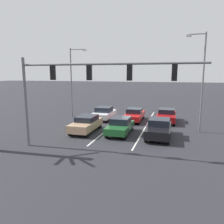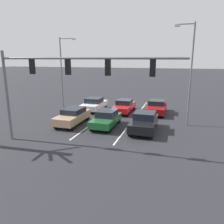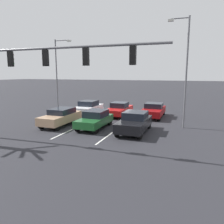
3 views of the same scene
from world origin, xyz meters
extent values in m
plane|color=#28282D|center=(0.00, 0.00, 0.00)|extent=(240.00, 240.00, 0.00)
cube|color=silver|center=(-1.68, 1.97, 0.01)|extent=(0.12, 15.94, 0.01)
cube|color=silver|center=(1.68, 1.97, 0.01)|extent=(0.12, 15.94, 0.01)
cube|color=black|center=(-3.22, 6.19, 0.67)|extent=(1.93, 4.37, 0.68)
cube|color=black|center=(-3.22, 5.92, 1.29)|extent=(1.69, 1.82, 0.55)
cube|color=red|center=(-3.89, 4.04, 0.84)|extent=(0.24, 0.06, 0.12)
cube|color=red|center=(-2.55, 4.04, 0.84)|extent=(0.24, 0.06, 0.12)
cylinder|color=black|center=(-4.05, 7.79, 0.33)|extent=(0.22, 0.67, 0.67)
cylinder|color=black|center=(-2.39, 7.79, 0.33)|extent=(0.22, 0.67, 0.67)
cylinder|color=black|center=(-4.05, 4.58, 0.33)|extent=(0.22, 0.67, 0.67)
cylinder|color=black|center=(-2.39, 4.58, 0.33)|extent=(0.22, 0.67, 0.67)
cube|color=#1E5928|center=(0.16, 6.03, 0.62)|extent=(1.80, 4.08, 0.57)
cube|color=black|center=(0.16, 5.74, 1.18)|extent=(1.58, 1.96, 0.55)
cube|color=red|center=(-0.47, 4.03, 0.76)|extent=(0.24, 0.06, 0.12)
cube|color=red|center=(0.79, 4.03, 0.76)|extent=(0.24, 0.06, 0.12)
cylinder|color=black|center=(-0.61, 7.49, 0.33)|extent=(0.22, 0.66, 0.66)
cylinder|color=black|center=(0.93, 7.49, 0.33)|extent=(0.22, 0.66, 0.66)
cylinder|color=black|center=(-0.61, 4.57, 0.33)|extent=(0.22, 0.66, 0.66)
cylinder|color=black|center=(0.93, 4.57, 0.33)|extent=(0.22, 0.66, 0.66)
cube|color=tan|center=(3.34, 6.17, 0.66)|extent=(1.80, 4.34, 0.67)
cube|color=black|center=(3.34, 5.91, 1.23)|extent=(1.58, 2.16, 0.47)
cube|color=red|center=(2.71, 4.04, 0.82)|extent=(0.24, 0.06, 0.12)
cube|color=red|center=(3.97, 4.04, 0.82)|extent=(0.24, 0.06, 0.12)
cylinder|color=black|center=(2.57, 7.77, 0.32)|extent=(0.22, 0.65, 0.65)
cylinder|color=black|center=(4.11, 7.77, 0.32)|extent=(0.22, 0.65, 0.65)
cylinder|color=black|center=(2.57, 4.58, 0.32)|extent=(0.22, 0.65, 0.65)
cylinder|color=black|center=(4.11, 4.58, 0.32)|extent=(0.22, 0.65, 0.65)
cube|color=red|center=(-0.06, 0.29, 0.62)|extent=(1.80, 4.59, 0.56)
cube|color=black|center=(-0.06, 0.20, 1.17)|extent=(1.59, 1.76, 0.53)
cube|color=red|center=(-0.69, -1.97, 0.76)|extent=(0.24, 0.06, 0.12)
cube|color=red|center=(0.57, -1.97, 0.76)|extent=(0.24, 0.06, 0.12)
cylinder|color=black|center=(-0.83, 1.99, 0.34)|extent=(0.22, 0.67, 0.67)
cylinder|color=black|center=(0.71, 1.99, 0.34)|extent=(0.22, 0.67, 0.67)
cylinder|color=black|center=(-0.83, -1.42, 0.34)|extent=(0.22, 0.67, 0.67)
cylinder|color=black|center=(0.71, -1.42, 0.34)|extent=(0.22, 0.67, 0.67)
cube|color=silver|center=(3.51, 0.40, 0.62)|extent=(1.94, 4.19, 0.59)
cube|color=black|center=(3.51, 0.36, 1.19)|extent=(1.71, 1.88, 0.56)
cube|color=red|center=(2.83, -1.65, 0.77)|extent=(0.24, 0.06, 0.12)
cube|color=red|center=(4.18, -1.65, 0.77)|extent=(0.24, 0.06, 0.12)
cylinder|color=black|center=(2.67, 1.92, 0.33)|extent=(0.22, 0.65, 0.65)
cylinder|color=black|center=(4.34, 1.92, 0.33)|extent=(0.22, 0.65, 0.65)
cylinder|color=black|center=(2.67, -1.11, 0.33)|extent=(0.22, 0.65, 0.65)
cylinder|color=black|center=(4.34, -1.11, 0.33)|extent=(0.22, 0.65, 0.65)
cube|color=maroon|center=(-3.59, -0.15, 0.63)|extent=(1.94, 4.48, 0.62)
cube|color=black|center=(-3.59, -0.43, 1.19)|extent=(1.71, 1.83, 0.50)
cube|color=red|center=(-4.27, -2.35, 0.79)|extent=(0.24, 0.06, 0.12)
cube|color=red|center=(-2.91, -2.35, 0.79)|extent=(0.24, 0.06, 0.12)
cylinder|color=black|center=(-4.43, 1.51, 0.32)|extent=(0.22, 0.65, 0.65)
cylinder|color=black|center=(-2.74, 1.51, 0.32)|extent=(0.22, 0.65, 0.65)
cylinder|color=black|center=(-4.43, -1.81, 0.32)|extent=(0.22, 0.65, 0.65)
cylinder|color=black|center=(-2.74, -1.81, 0.32)|extent=(0.22, 0.65, 0.65)
cylinder|color=slate|center=(5.96, 10.94, 3.20)|extent=(0.20, 0.20, 6.41)
cylinder|color=slate|center=(-0.12, 10.94, 5.89)|extent=(12.17, 0.14, 0.14)
cube|color=black|center=(-4.29, 10.94, 5.34)|extent=(0.32, 0.22, 0.95)
sphere|color=#4C0C0C|center=(-4.29, 10.78, 5.63)|extent=(0.20, 0.20, 0.20)
sphere|color=#4C420C|center=(-4.29, 10.78, 5.34)|extent=(0.20, 0.20, 0.20)
sphere|color=#19D83F|center=(-4.29, 10.78, 5.06)|extent=(0.20, 0.20, 0.20)
cube|color=black|center=(-1.65, 10.94, 5.34)|extent=(0.32, 0.22, 0.95)
sphere|color=#4C0C0C|center=(-1.65, 10.78, 5.63)|extent=(0.20, 0.20, 0.20)
sphere|color=#4C420C|center=(-1.65, 10.78, 5.34)|extent=(0.20, 0.20, 0.20)
sphere|color=#19D83F|center=(-1.65, 10.78, 5.06)|extent=(0.20, 0.20, 0.20)
cube|color=black|center=(1.00, 10.94, 5.34)|extent=(0.32, 0.22, 0.95)
sphere|color=#4C0C0C|center=(1.00, 10.78, 5.63)|extent=(0.20, 0.20, 0.20)
sphere|color=#4C420C|center=(1.00, 10.78, 5.34)|extent=(0.20, 0.20, 0.20)
sphere|color=#19D83F|center=(1.00, 10.78, 5.06)|extent=(0.20, 0.20, 0.20)
cube|color=black|center=(3.64, 10.94, 5.34)|extent=(0.32, 0.22, 0.95)
sphere|color=#4C0C0C|center=(3.64, 10.78, 5.63)|extent=(0.20, 0.20, 0.20)
sphere|color=#4C420C|center=(3.64, 10.78, 5.34)|extent=(0.20, 0.20, 0.20)
sphere|color=#19D83F|center=(3.64, 10.78, 5.06)|extent=(0.20, 0.20, 0.20)
cylinder|color=slate|center=(7.84, -0.14, 4.13)|extent=(0.14, 0.14, 8.26)
cylinder|color=slate|center=(6.93, -0.14, 8.11)|extent=(1.81, 0.09, 0.09)
cube|color=beige|center=(6.02, -0.14, 8.01)|extent=(0.44, 0.24, 0.16)
cylinder|color=slate|center=(-6.68, 3.40, 4.40)|extent=(0.14, 0.14, 8.79)
cylinder|color=slate|center=(-5.99, 3.40, 8.64)|extent=(1.38, 0.09, 0.09)
cube|color=beige|center=(-5.30, 3.40, 8.54)|extent=(0.44, 0.24, 0.16)
camera|label=1|loc=(-4.37, 24.22, 5.29)|focal=35.00mm
camera|label=2|loc=(-5.74, 23.50, 5.86)|focal=35.00mm
camera|label=3|loc=(-7.22, 21.94, 4.45)|focal=35.00mm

